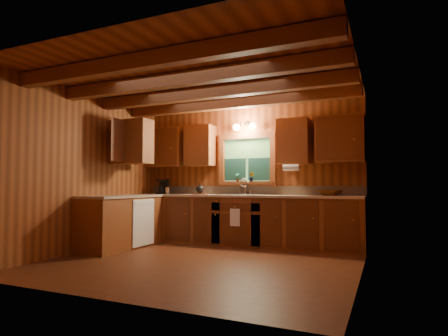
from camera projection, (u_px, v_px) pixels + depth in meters
room at (201, 169)px, 5.23m from camera, size 4.20×4.20×4.20m
ceiling_beams at (201, 86)px, 5.28m from camera, size 4.20×2.54×0.18m
base_cabinets at (210, 221)px, 6.56m from camera, size 4.20×2.22×0.86m
countertop at (210, 196)px, 6.58m from camera, size 4.20×2.24×0.04m
backsplash at (247, 190)px, 6.93m from camera, size 4.20×0.02×0.16m
dishwasher_panel at (144, 222)px, 6.40m from camera, size 0.02×0.60×0.80m
upper_cabinets at (210, 143)px, 6.78m from camera, size 4.19×1.77×0.78m
window at (247, 161)px, 6.94m from camera, size 1.12×0.08×1.00m
window_sill at (246, 183)px, 6.88m from camera, size 1.06×0.14×0.04m
wall_sconce at (244, 127)px, 6.86m from camera, size 0.45×0.21×0.17m
paper_towel_roll at (291, 168)px, 6.26m from camera, size 0.27×0.11×0.11m
dish_towel at (235, 217)px, 6.34m from camera, size 0.18×0.01×0.30m
sink at (242, 197)px, 6.67m from camera, size 0.82×0.48×0.43m
coffee_maker at (163, 187)px, 7.38m from camera, size 0.16×0.21×0.29m
utensil_crock at (167, 190)px, 7.35m from camera, size 0.11×0.11×0.31m
cutting_board at (200, 194)px, 6.92m from camera, size 0.30×0.24×0.02m
teakettle at (200, 189)px, 6.92m from camera, size 0.15×0.15×0.19m
wicker_basket at (330, 193)px, 6.08m from camera, size 0.48×0.48×0.10m
potted_plant_left at (238, 177)px, 6.95m from camera, size 0.11×0.09×0.17m
potted_plant_right at (252, 177)px, 6.83m from camera, size 0.12×0.11×0.18m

